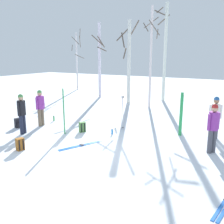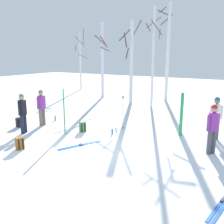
{
  "view_description": "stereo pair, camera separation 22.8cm",
  "coord_description": "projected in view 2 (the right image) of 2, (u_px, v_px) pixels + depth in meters",
  "views": [
    {
      "loc": [
        4.75,
        -6.6,
        3.31
      ],
      "look_at": [
        -0.22,
        2.15,
        1.0
      ],
      "focal_mm": 40.08,
      "sensor_mm": 36.0,
      "label": 1
    },
    {
      "loc": [
        4.95,
        -6.49,
        3.31
      ],
      "look_at": [
        -0.22,
        2.15,
        1.0
      ],
      "focal_mm": 40.08,
      "sensor_mm": 36.0,
      "label": 2
    }
  ],
  "objects": [
    {
      "name": "birch_tree_2",
      "position": [
        131.0,
        60.0,
        16.89
      ],
      "size": [
        1.43,
        1.46,
        5.56
      ],
      "color": "silver",
      "rests_on": "ground_plane"
    },
    {
      "name": "person_1",
      "position": [
        23.0,
        111.0,
        10.63
      ],
      "size": [
        0.34,
        0.51,
        1.72
      ],
      "color": "#1E2338",
      "rests_on": "ground_plane"
    },
    {
      "name": "water_bottle_1",
      "position": [
        112.0,
        132.0,
        10.65
      ],
      "size": [
        0.07,
        0.07,
        0.24
      ],
      "color": "#1E72BF",
      "rests_on": "ground_plane"
    },
    {
      "name": "person_3",
      "position": [
        216.0,
        115.0,
        9.84
      ],
      "size": [
        0.47,
        0.34,
        1.72
      ],
      "color": "#4C4C56",
      "rests_on": "ground_plane"
    },
    {
      "name": "backpack_1",
      "position": [
        20.0,
        144.0,
        8.93
      ],
      "size": [
        0.33,
        0.31,
        0.44
      ],
      "color": "#99591E",
      "rests_on": "ground_plane"
    },
    {
      "name": "birch_tree_4",
      "position": [
        168.0,
        51.0,
        17.59
      ],
      "size": [
        1.04,
        1.52,
        6.8
      ],
      "color": "silver",
      "rests_on": "ground_plane"
    },
    {
      "name": "water_bottle_0",
      "position": [
        55.0,
        118.0,
        12.85
      ],
      "size": [
        0.07,
        0.07,
        0.27
      ],
      "color": "green",
      "rests_on": "ground_plane"
    },
    {
      "name": "ski_pair_planted_0",
      "position": [
        64.0,
        112.0,
        10.54
      ],
      "size": [
        0.13,
        0.09,
        1.96
      ],
      "color": "green",
      "rests_on": "ground_plane"
    },
    {
      "name": "person_2",
      "position": [
        41.0,
        105.0,
        11.81
      ],
      "size": [
        0.34,
        0.52,
        1.72
      ],
      "color": "#72604C",
      "rests_on": "ground_plane"
    },
    {
      "name": "ground_plane",
      "position": [
        86.0,
        153.0,
        8.65
      ],
      "size": [
        60.0,
        60.0,
        0.0
      ],
      "primitive_type": "plane",
      "color": "white"
    },
    {
      "name": "ski_pair_lying_0",
      "position": [
        80.0,
        145.0,
        9.34
      ],
      "size": [
        0.91,
        1.68,
        0.05
      ],
      "color": "blue",
      "rests_on": "ground_plane"
    },
    {
      "name": "backpack_2",
      "position": [
        83.0,
        127.0,
        10.99
      ],
      "size": [
        0.34,
        0.33,
        0.44
      ],
      "color": "#4C7F3F",
      "rests_on": "ground_plane"
    },
    {
      "name": "backpack_0",
      "position": [
        19.0,
        122.0,
        11.71
      ],
      "size": [
        0.33,
        0.3,
        0.44
      ],
      "color": "black",
      "rests_on": "ground_plane"
    },
    {
      "name": "ski_pair_planted_1",
      "position": [
        181.0,
        115.0,
        10.23
      ],
      "size": [
        0.14,
        0.04,
        1.83
      ],
      "color": "green",
      "rests_on": "ground_plane"
    },
    {
      "name": "person_0",
      "position": [
        213.0,
        126.0,
        8.38
      ],
      "size": [
        0.34,
        0.44,
        1.72
      ],
      "color": "#4C4C56",
      "rests_on": "ground_plane"
    },
    {
      "name": "birch_tree_3",
      "position": [
        153.0,
        56.0,
        15.38
      ],
      "size": [
        1.14,
        1.19,
        6.17
      ],
      "color": "silver",
      "rests_on": "ground_plane"
    },
    {
      "name": "ski_pair_lying_1",
      "position": [
        223.0,
        203.0,
        5.71
      ],
      "size": [
        0.47,
        1.88,
        0.05
      ],
      "color": "blue",
      "rests_on": "ground_plane"
    },
    {
      "name": "birch_tree_1",
      "position": [
        102.0,
        60.0,
        19.37
      ],
      "size": [
        0.93,
        0.76,
        5.71
      ],
      "color": "silver",
      "rests_on": "ground_plane"
    },
    {
      "name": "birch_tree_0",
      "position": [
        80.0,
        60.0,
        23.93
      ],
      "size": [
        1.26,
        1.21,
        5.66
      ],
      "color": "silver",
      "rests_on": "ground_plane"
    },
    {
      "name": "ski_poles_0",
      "position": [
        123.0,
        112.0,
        11.19
      ],
      "size": [
        0.07,
        0.22,
        1.53
      ],
      "color": "#B2B2BC",
      "rests_on": "ground_plane"
    }
  ]
}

